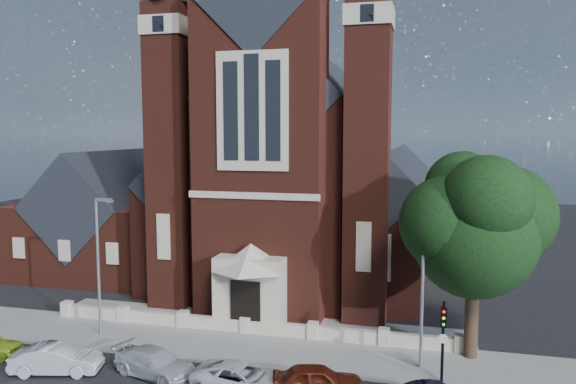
# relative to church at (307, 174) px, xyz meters

# --- Properties ---
(ground) EXTENTS (120.00, 120.00, 0.00)m
(ground) POSITION_rel_church_xyz_m (0.00, -7.94, -8.19)
(ground) COLOR black
(ground) RESTS_ON ground
(pavement_strip) EXTENTS (60.00, 5.00, 0.12)m
(pavement_strip) POSITION_rel_church_xyz_m (0.00, -18.44, -8.19)
(pavement_strip) COLOR gray
(pavement_strip) RESTS_ON ground
(forecourt_paving) EXTENTS (26.00, 3.00, 0.14)m
(forecourt_paving) POSITION_rel_church_xyz_m (0.00, -14.44, -8.19)
(forecourt_paving) COLOR gray
(forecourt_paving) RESTS_ON ground
(forecourt_wall) EXTENTS (24.00, 0.40, 0.90)m
(forecourt_wall) POSITION_rel_church_xyz_m (0.00, -16.44, -8.19)
(forecourt_wall) COLOR beige
(forecourt_wall) RESTS_ON ground
(church) EXTENTS (20.01, 34.90, 29.20)m
(church) POSITION_rel_church_xyz_m (0.00, 0.00, 0.00)
(church) COLOR #512015
(church) RESTS_ON ground
(parish_hall) EXTENTS (12.00, 12.20, 10.24)m
(parish_hall) POSITION_rel_church_xyz_m (-16.00, -4.94, -4.17)
(parish_hall) COLOR #512015
(parish_hall) RESTS_ON ground
(street_tree) EXTENTS (6.40, 6.60, 10.70)m
(street_tree) POSITION_rel_church_xyz_m (12.60, -17.23, -1.23)
(street_tree) COLOR black
(street_tree) RESTS_ON ground
(street_lamp_left) EXTENTS (1.16, 0.22, 8.09)m
(street_lamp_left) POSITION_rel_church_xyz_m (-7.91, -18.94, -3.59)
(street_lamp_left) COLOR gray
(street_lamp_left) RESTS_ON ground
(street_lamp_right) EXTENTS (1.16, 0.22, 8.09)m
(street_lamp_right) POSITION_rel_church_xyz_m (10.09, -18.94, -3.59)
(street_lamp_right) COLOR gray
(street_lamp_right) RESTS_ON ground
(traffic_signal) EXTENTS (0.28, 0.42, 4.00)m
(traffic_signal) POSITION_rel_church_xyz_m (11.00, -20.52, -5.60)
(traffic_signal) COLOR black
(traffic_signal) RESTS_ON ground
(car_silver_a) EXTENTS (4.53, 2.55, 1.41)m
(car_silver_a) POSITION_rel_church_xyz_m (-7.30, -23.82, -7.48)
(car_silver_a) COLOR #B7BBC0
(car_silver_a) RESTS_ON ground
(car_silver_b) EXTENTS (4.87, 3.13, 1.31)m
(car_silver_b) POSITION_rel_church_xyz_m (-2.45, -22.93, -7.53)
(car_silver_b) COLOR #B8BCC0
(car_silver_b) RESTS_ON ground
(car_white_suv) EXTENTS (4.92, 2.81, 1.29)m
(car_white_suv) POSITION_rel_church_xyz_m (2.17, -23.52, -7.54)
(car_white_suv) COLOR white
(car_white_suv) RESTS_ON ground
(car_dark_red) EXTENTS (4.40, 2.62, 1.40)m
(car_dark_red) POSITION_rel_church_xyz_m (5.57, -22.94, -7.48)
(car_dark_red) COLOR #4E180D
(car_dark_red) RESTS_ON ground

